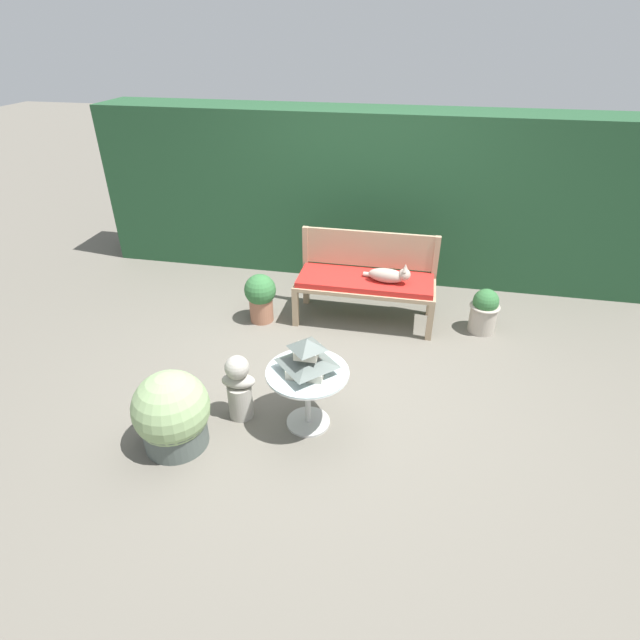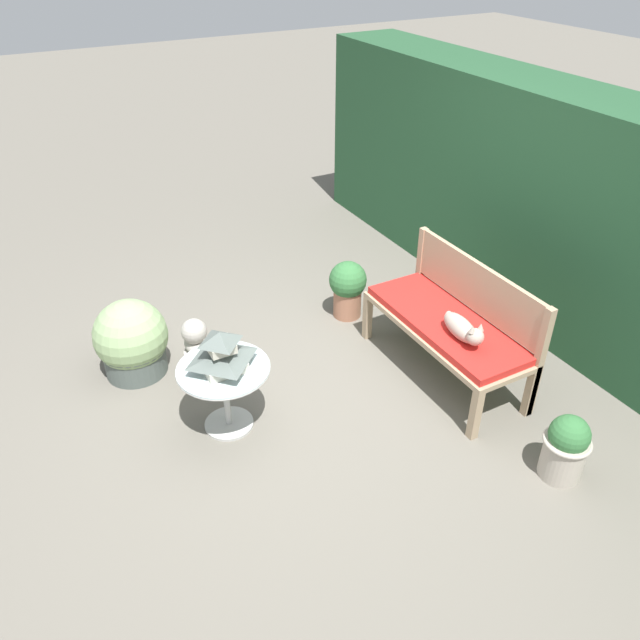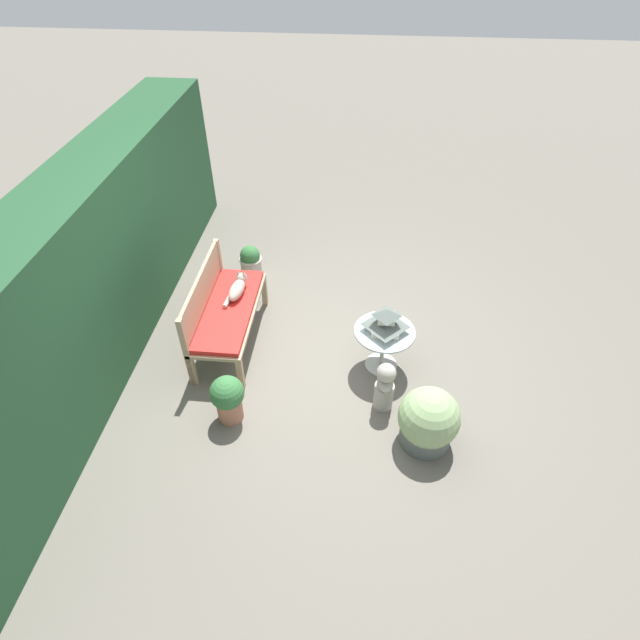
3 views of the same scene
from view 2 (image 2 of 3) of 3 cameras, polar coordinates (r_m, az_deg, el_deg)
The scene contains 11 objects.
ground at distance 4.66m, azimuth 0.38°, elevation -7.09°, with size 30.00×30.00×0.00m, color #666056.
foliage_hedge_back at distance 5.45m, azimuth 22.00°, elevation 8.60°, with size 6.40×0.72×1.91m, color #234C2D.
garden_bench at distance 4.74m, azimuth 11.39°, elevation -0.63°, with size 1.42×0.56×0.49m.
bench_backrest at distance 4.77m, azimuth 14.10°, elevation 2.35°, with size 1.42×0.06×0.89m.
cat at distance 4.48m, azimuth 12.94°, elevation -0.79°, with size 0.48×0.20×0.21m.
patio_table at distance 4.23m, azimuth -8.73°, elevation -5.49°, with size 0.62×0.62×0.51m.
pagoda_birdhouse at distance 4.09m, azimuth -9.00°, elevation -2.98°, with size 0.36×0.36×0.28m.
garden_bust at distance 4.71m, azimuth -11.19°, elevation -2.89°, with size 0.28×0.19×0.57m.
potted_plant_bench_left at distance 5.42m, azimuth 2.54°, elevation 3.04°, with size 0.33×0.33×0.52m.
potted_plant_table_near at distance 4.24m, azimuth 21.56°, elevation -10.75°, with size 0.30×0.30×0.47m.
potted_plant_hedge_corner at distance 4.95m, azimuth -16.83°, elevation -1.85°, with size 0.56×0.56×0.62m.
Camera 2 is at (3.09, -1.71, 3.04)m, focal length 35.00 mm.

